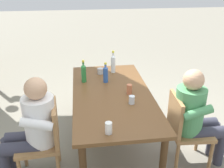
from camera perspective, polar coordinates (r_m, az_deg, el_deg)
The scene contains 13 objects.
ground_plane at distance 3.44m, azimuth 0.00°, elevation -13.45°, with size 24.00×24.00×0.00m, color gray.
dining_table at distance 3.07m, azimuth 0.00°, elevation -3.47°, with size 1.86×0.93×0.76m.
chair_near_left at distance 3.01m, azimuth 15.80°, elevation -9.23°, with size 0.47×0.47×0.87m.
chair_far_left at distance 2.83m, azimuth -14.66°, elevation -11.56°, with size 0.47×0.47×0.87m.
person_in_white_shirt at distance 2.97m, azimuth 18.16°, elevation -6.35°, with size 0.47×0.61×1.18m.
person_in_plaid_shirt at distance 2.75m, azimuth -17.32°, elevation -8.86°, with size 0.47×0.61×1.18m.
bottle_blue at distance 3.28m, azimuth -1.45°, elevation 2.29°, with size 0.06×0.06×0.27m.
bottle_clear at distance 3.60m, azimuth 0.26°, elevation 4.68°, with size 0.06×0.06×0.32m.
bottle_green at distance 3.31m, azimuth -6.36°, elevation 2.53°, with size 0.06×0.06×0.30m.
cup_glass at distance 2.79m, azimuth 4.43°, elevation -3.55°, with size 0.07×0.07×0.09m, color silver.
cup_white at distance 2.31m, azimuth -0.77°, elevation -9.81°, with size 0.06×0.06×0.11m, color white.
cup_steel at distance 3.58m, azimuth -2.65°, elevation 2.91°, with size 0.08×0.08×0.08m, color #B2B7BC.
cup_terracotta at distance 3.00m, azimuth 3.91°, elevation -1.16°, with size 0.06×0.06×0.12m, color #BC6B47.
Camera 1 is at (-2.69, 0.36, 2.12)m, focal length 40.87 mm.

